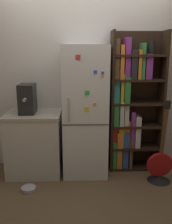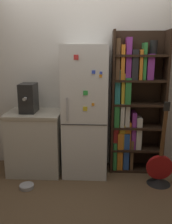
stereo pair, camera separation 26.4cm
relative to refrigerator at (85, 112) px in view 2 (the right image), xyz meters
name	(u,v)px [view 2 (the right image)]	position (x,y,z in m)	size (l,w,h in m)	color
ground_plane	(85,177)	(0.00, -0.17, -0.89)	(16.00, 16.00, 0.00)	brown
wall_back	(86,79)	(0.00, 0.31, 0.41)	(8.00, 0.05, 2.60)	silver
refrigerator	(85,112)	(0.00, 0.00, 0.00)	(0.60, 0.59, 1.78)	white
bookshelf	(132,107)	(0.65, 0.14, 0.04)	(0.74, 0.33, 1.97)	black
kitchen_counter	(36,142)	(-0.71, -0.01, -0.45)	(0.75, 0.60, 0.88)	beige
espresso_machine	(29,98)	(-0.78, -0.01, 0.18)	(0.21, 0.36, 0.40)	black
guitar	(159,172)	(0.98, -0.30, -0.72)	(0.34, 0.31, 1.12)	black
pet_bowl	(27,186)	(-0.72, -0.51, -0.86)	(0.18, 0.18, 0.05)	#B7B7BC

